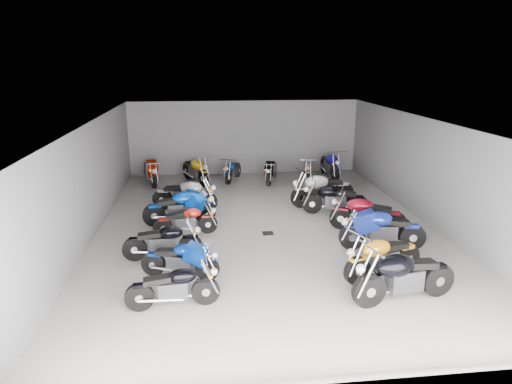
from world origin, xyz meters
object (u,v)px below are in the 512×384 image
motorcycle_left_c (164,241)px  motorcycle_back_a (150,171)px  motorcycle_back_d (271,171)px  motorcycle_left_f (185,195)px  motorcycle_right_c (381,230)px  motorcycle_back_e (308,170)px  motorcycle_right_a (403,276)px  motorcycle_back_c (233,170)px  motorcycle_left_a (174,287)px  drain_grate (268,233)px  motorcycle_right_f (322,189)px  motorcycle_back_b (196,170)px  motorcycle_back_f (330,165)px  motorcycle_left_e (180,207)px  motorcycle_left_b (181,260)px  motorcycle_right_e (335,199)px  motorcycle_left_d (186,220)px  motorcycle_right_b (382,257)px

motorcycle_left_c → motorcycle_back_a: (-1.12, 7.55, 0.05)m
motorcycle_back_d → motorcycle_left_c: bearing=79.5°
motorcycle_back_a → motorcycle_left_f: bearing=97.5°
motorcycle_right_c → motorcycle_back_e: 7.37m
motorcycle_right_a → motorcycle_back_c: motorcycle_right_a is taller
motorcycle_left_a → motorcycle_back_c: bearing=165.1°
drain_grate → motorcycle_right_f: 3.39m
motorcycle_back_b → motorcycle_back_f: motorcycle_back_f is taller
motorcycle_left_e → motorcycle_left_b: bearing=-2.6°
motorcycle_back_c → motorcycle_back_e: 3.15m
motorcycle_left_b → motorcycle_back_f: 10.61m
motorcycle_left_e → motorcycle_left_c: bearing=-12.1°
motorcycle_back_a → motorcycle_back_e: (6.50, -0.21, -0.08)m
motorcycle_left_e → motorcycle_back_c: size_ratio=1.24×
motorcycle_back_a → motorcycle_back_c: bearing=166.5°
motorcycle_back_e → motorcycle_back_f: (1.05, 0.33, 0.12)m
motorcycle_right_a → motorcycle_back_f: motorcycle_right_a is taller
motorcycle_left_f → motorcycle_right_c: (5.29, -3.93, 0.01)m
motorcycle_right_f → motorcycle_back_e: size_ratio=1.27×
motorcycle_left_c → motorcycle_back_e: bearing=142.9°
motorcycle_right_f → motorcycle_back_d: (-1.28, 3.32, -0.10)m
motorcycle_right_c → motorcycle_right_e: 3.01m
motorcycle_left_b → motorcycle_back_d: (3.35, 8.36, 0.02)m
motorcycle_left_b → motorcycle_back_b: 8.61m
motorcycle_left_c → motorcycle_back_d: bearing=151.4°
drain_grate → motorcycle_right_c: 3.24m
drain_grate → motorcycle_right_e: bearing=31.7°
motorcycle_left_c → motorcycle_back_d: size_ratio=1.05×
motorcycle_right_e → motorcycle_left_f: bearing=92.3°
motorcycle_back_d → motorcycle_back_e: 1.56m
motorcycle_left_c → motorcycle_back_c: bearing=162.8°
motorcycle_left_a → motorcycle_left_b: motorcycle_left_a is taller
motorcycle_back_f → motorcycle_left_a: bearing=58.1°
motorcycle_left_d → motorcycle_back_b: motorcycle_back_b is taller
motorcycle_left_b → motorcycle_back_b: size_ratio=0.86×
motorcycle_left_e → motorcycle_right_f: size_ratio=0.94×
motorcycle_right_e → motorcycle_back_e: size_ratio=1.15×
motorcycle_right_a → motorcycle_back_b: size_ratio=1.11×
drain_grate → motorcycle_left_b: size_ratio=0.17×
motorcycle_right_c → motorcycle_back_b: (-4.99, 7.53, -0.01)m
motorcycle_left_e → motorcycle_right_e: motorcycle_left_e is taller
motorcycle_left_c → motorcycle_right_c: size_ratio=0.87×
motorcycle_right_e → motorcycle_right_a: bearing=-168.2°
motorcycle_left_c → motorcycle_back_b: motorcycle_back_b is taller
drain_grate → motorcycle_back_c: 6.25m
motorcycle_left_c → motorcycle_right_b: size_ratio=0.96×
motorcycle_left_b → motorcycle_right_a: size_ratio=0.77×
motorcycle_left_c → motorcycle_left_e: 2.58m
motorcycle_left_b → motorcycle_right_b: size_ratio=0.87×
drain_grate → motorcycle_back_e: bearing=66.9°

